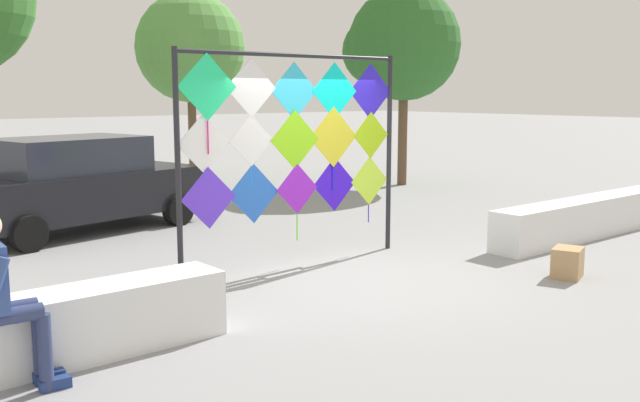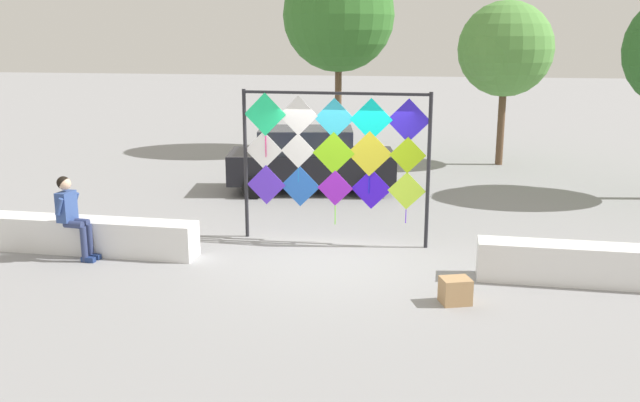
{
  "view_description": "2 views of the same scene",
  "coord_description": "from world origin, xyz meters",
  "px_view_note": "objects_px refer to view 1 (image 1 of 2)",
  "views": [
    {
      "loc": [
        -5.97,
        -6.37,
        2.32
      ],
      "look_at": [
        -0.4,
        0.29,
        1.0
      ],
      "focal_mm": 39.94,
      "sensor_mm": 36.0,
      "label": 1
    },
    {
      "loc": [
        1.87,
        -11.13,
        3.76
      ],
      "look_at": [
        -0.37,
        0.61,
        0.89
      ],
      "focal_mm": 38.09,
      "sensor_mm": 36.0,
      "label": 2
    }
  ],
  "objects_px": {
    "cardboard_box_large": "(567,263)",
    "tree_broadleaf": "(188,51)",
    "seated_vendor": "(4,287)",
    "parked_car": "(76,184)",
    "tree_far_right": "(401,41)",
    "kite_display_rack": "(295,135)"
  },
  "relations": [
    {
      "from": "seated_vendor",
      "to": "parked_car",
      "type": "relative_size",
      "value": 0.34
    },
    {
      "from": "cardboard_box_large",
      "to": "tree_far_right",
      "type": "height_order",
      "value": "tree_far_right"
    },
    {
      "from": "parked_car",
      "to": "tree_broadleaf",
      "type": "height_order",
      "value": "tree_broadleaf"
    },
    {
      "from": "seated_vendor",
      "to": "kite_display_rack",
      "type": "bearing_deg",
      "value": 23.79
    },
    {
      "from": "seated_vendor",
      "to": "tree_far_right",
      "type": "relative_size",
      "value": 0.3
    },
    {
      "from": "tree_broadleaf",
      "to": "seated_vendor",
      "type": "bearing_deg",
      "value": -125.64
    },
    {
      "from": "parked_car",
      "to": "cardboard_box_large",
      "type": "relative_size",
      "value": 10.43
    },
    {
      "from": "kite_display_rack",
      "to": "seated_vendor",
      "type": "distance_m",
      "value": 4.75
    },
    {
      "from": "kite_display_rack",
      "to": "cardboard_box_large",
      "type": "height_order",
      "value": "kite_display_rack"
    },
    {
      "from": "tree_far_right",
      "to": "kite_display_rack",
      "type": "bearing_deg",
      "value": -145.1
    },
    {
      "from": "tree_broadleaf",
      "to": "cardboard_box_large",
      "type": "bearing_deg",
      "value": -96.07
    },
    {
      "from": "cardboard_box_large",
      "to": "tree_broadleaf",
      "type": "relative_size",
      "value": 0.09
    },
    {
      "from": "seated_vendor",
      "to": "tree_broadleaf",
      "type": "xyz_separation_m",
      "value": [
        7.76,
        10.83,
        2.51
      ]
    },
    {
      "from": "seated_vendor",
      "to": "tree_far_right",
      "type": "height_order",
      "value": "tree_far_right"
    },
    {
      "from": "cardboard_box_large",
      "to": "tree_far_right",
      "type": "xyz_separation_m",
      "value": [
        5.03,
        7.79,
        3.39
      ]
    },
    {
      "from": "parked_car",
      "to": "tree_broadleaf",
      "type": "bearing_deg",
      "value": 44.04
    },
    {
      "from": "cardboard_box_large",
      "to": "tree_broadleaf",
      "type": "height_order",
      "value": "tree_broadleaf"
    },
    {
      "from": "seated_vendor",
      "to": "cardboard_box_large",
      "type": "relative_size",
      "value": 3.53
    },
    {
      "from": "kite_display_rack",
      "to": "parked_car",
      "type": "bearing_deg",
      "value": 107.38
    },
    {
      "from": "kite_display_rack",
      "to": "parked_car",
      "type": "relative_size",
      "value": 0.81
    },
    {
      "from": "seated_vendor",
      "to": "cardboard_box_large",
      "type": "height_order",
      "value": "seated_vendor"
    },
    {
      "from": "cardboard_box_large",
      "to": "kite_display_rack",
      "type": "bearing_deg",
      "value": 129.77
    }
  ]
}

